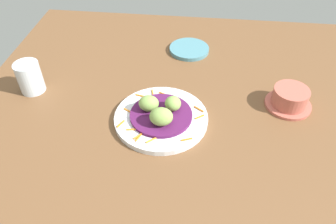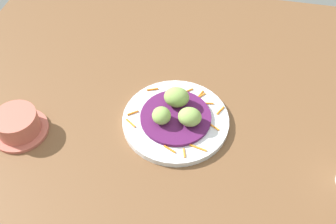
{
  "view_description": "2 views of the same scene",
  "coord_description": "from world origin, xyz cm",
  "px_view_note": "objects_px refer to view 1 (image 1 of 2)",
  "views": [
    {
      "loc": [
        -60.93,
        -5.1,
        59.56
      ],
      "look_at": [
        -3.15,
        1.48,
        6.03
      ],
      "focal_mm": 35.15,
      "sensor_mm": 36.0,
      "label": 1
    },
    {
      "loc": [
        49.97,
        12.32,
        67.81
      ],
      "look_at": [
        -2.14,
        1.6,
        5.01
      ],
      "focal_mm": 40.66,
      "sensor_mm": 36.0,
      "label": 2
    }
  ],
  "objects_px": {
    "guac_scoop_center": "(173,103)",
    "water_glass": "(30,77)",
    "guac_scoop_right": "(149,103)",
    "side_plate_small": "(189,49)",
    "main_plate": "(161,118)",
    "terracotta_bowl": "(290,99)",
    "guac_scoop_left": "(161,117)"
  },
  "relations": [
    {
      "from": "guac_scoop_center",
      "to": "water_glass",
      "type": "relative_size",
      "value": 0.48
    },
    {
      "from": "guac_scoop_right",
      "to": "side_plate_small",
      "type": "height_order",
      "value": "guac_scoop_right"
    },
    {
      "from": "main_plate",
      "to": "terracotta_bowl",
      "type": "xyz_separation_m",
      "value": [
        0.09,
        -0.32,
        0.02
      ]
    },
    {
      "from": "main_plate",
      "to": "terracotta_bowl",
      "type": "relative_size",
      "value": 1.95
    },
    {
      "from": "terracotta_bowl",
      "to": "guac_scoop_right",
      "type": "bearing_deg",
      "value": 102.62
    },
    {
      "from": "terracotta_bowl",
      "to": "water_glass",
      "type": "relative_size",
      "value": 1.39
    },
    {
      "from": "main_plate",
      "to": "terracotta_bowl",
      "type": "bearing_deg",
      "value": -74.06
    },
    {
      "from": "guac_scoop_right",
      "to": "main_plate",
      "type": "bearing_deg",
      "value": -111.71
    },
    {
      "from": "water_glass",
      "to": "guac_scoop_left",
      "type": "bearing_deg",
      "value": -107.14
    },
    {
      "from": "guac_scoop_right",
      "to": "side_plate_small",
      "type": "distance_m",
      "value": 0.33
    },
    {
      "from": "guac_scoop_center",
      "to": "guac_scoop_right",
      "type": "height_order",
      "value": "guac_scoop_right"
    },
    {
      "from": "guac_scoop_right",
      "to": "guac_scoop_center",
      "type": "bearing_deg",
      "value": -81.71
    },
    {
      "from": "guac_scoop_left",
      "to": "guac_scoop_right",
      "type": "relative_size",
      "value": 1.11
    },
    {
      "from": "guac_scoop_center",
      "to": "side_plate_small",
      "type": "relative_size",
      "value": 0.32
    },
    {
      "from": "guac_scoop_center",
      "to": "side_plate_small",
      "type": "xyz_separation_m",
      "value": [
        0.31,
        -0.02,
        -0.03
      ]
    },
    {
      "from": "guac_scoop_left",
      "to": "terracotta_bowl",
      "type": "xyz_separation_m",
      "value": [
        0.13,
        -0.32,
        -0.02
      ]
    },
    {
      "from": "main_plate",
      "to": "guac_scoop_right",
      "type": "xyz_separation_m",
      "value": [
        0.01,
        0.03,
        0.04
      ]
    },
    {
      "from": "guac_scoop_right",
      "to": "side_plate_small",
      "type": "xyz_separation_m",
      "value": [
        0.32,
        -0.08,
        -0.04
      ]
    },
    {
      "from": "guac_scoop_left",
      "to": "terracotta_bowl",
      "type": "bearing_deg",
      "value": -68.33
    },
    {
      "from": "guac_scoop_right",
      "to": "terracotta_bowl",
      "type": "relative_size",
      "value": 0.42
    },
    {
      "from": "guac_scoop_left",
      "to": "guac_scoop_right",
      "type": "height_order",
      "value": "guac_scoop_left"
    },
    {
      "from": "side_plate_small",
      "to": "terracotta_bowl",
      "type": "relative_size",
      "value": 1.06
    },
    {
      "from": "guac_scoop_left",
      "to": "water_glass",
      "type": "distance_m",
      "value": 0.39
    },
    {
      "from": "side_plate_small",
      "to": "terracotta_bowl",
      "type": "bearing_deg",
      "value": -130.84
    },
    {
      "from": "guac_scoop_left",
      "to": "side_plate_small",
      "type": "distance_m",
      "value": 0.37
    },
    {
      "from": "guac_scoop_right",
      "to": "terracotta_bowl",
      "type": "height_order",
      "value": "guac_scoop_right"
    },
    {
      "from": "terracotta_bowl",
      "to": "water_glass",
      "type": "xyz_separation_m",
      "value": [
        -0.01,
        0.69,
        0.02
      ]
    },
    {
      "from": "terracotta_bowl",
      "to": "water_glass",
      "type": "height_order",
      "value": "water_glass"
    },
    {
      "from": "main_plate",
      "to": "guac_scoop_left",
      "type": "xyz_separation_m",
      "value": [
        -0.03,
        -0.0,
        0.04
      ]
    },
    {
      "from": "guac_scoop_center",
      "to": "water_glass",
      "type": "distance_m",
      "value": 0.4
    },
    {
      "from": "guac_scoop_right",
      "to": "guac_scoop_left",
      "type": "bearing_deg",
      "value": -141.71
    },
    {
      "from": "guac_scoop_center",
      "to": "guac_scoop_right",
      "type": "relative_size",
      "value": 0.82
    }
  ]
}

